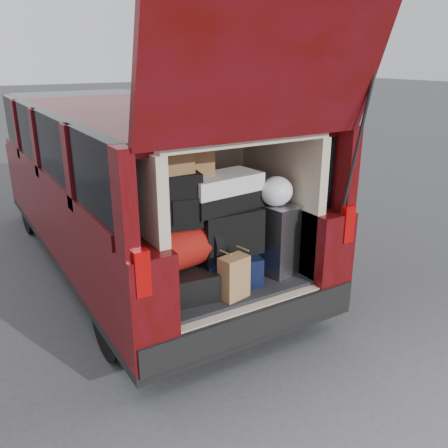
{
  "coord_description": "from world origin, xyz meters",
  "views": [
    {
      "loc": [
        -1.79,
        -2.81,
        2.26
      ],
      "look_at": [
        0.05,
        0.2,
        1.01
      ],
      "focal_mm": 38.0,
      "sensor_mm": 36.0,
      "label": 1
    }
  ],
  "objects_px": {
    "black_soft_case": "(228,231)",
    "backpack": "(181,201)",
    "twotone_duffel": "(222,192)",
    "navy_hardshell": "(225,265)",
    "kraft_bag": "(234,277)",
    "silver_roller": "(273,238)",
    "black_hardshell": "(184,279)",
    "red_duffel": "(183,247)"
  },
  "relations": [
    {
      "from": "kraft_bag",
      "to": "backpack",
      "type": "bearing_deg",
      "value": 123.91
    },
    {
      "from": "navy_hardshell",
      "to": "backpack",
      "type": "xyz_separation_m",
      "value": [
        -0.39,
        -0.04,
        0.61
      ]
    },
    {
      "from": "black_soft_case",
      "to": "backpack",
      "type": "bearing_deg",
      "value": -176.74
    },
    {
      "from": "navy_hardshell",
      "to": "kraft_bag",
      "type": "xyz_separation_m",
      "value": [
        -0.12,
        -0.31,
        0.05
      ]
    },
    {
      "from": "silver_roller",
      "to": "twotone_duffel",
      "type": "relative_size",
      "value": 0.97
    },
    {
      "from": "kraft_bag",
      "to": "twotone_duffel",
      "type": "relative_size",
      "value": 0.55
    },
    {
      "from": "silver_roller",
      "to": "backpack",
      "type": "distance_m",
      "value": 0.92
    },
    {
      "from": "black_soft_case",
      "to": "silver_roller",
      "type": "bearing_deg",
      "value": -3.56
    },
    {
      "from": "navy_hardshell",
      "to": "twotone_duffel",
      "type": "xyz_separation_m",
      "value": [
        -0.02,
        0.02,
        0.61
      ]
    },
    {
      "from": "navy_hardshell",
      "to": "black_soft_case",
      "type": "distance_m",
      "value": 0.3
    },
    {
      "from": "twotone_duffel",
      "to": "red_duffel",
      "type": "bearing_deg",
      "value": -178.49
    },
    {
      "from": "backpack",
      "to": "twotone_duffel",
      "type": "bearing_deg",
      "value": 18.52
    },
    {
      "from": "kraft_bag",
      "to": "black_soft_case",
      "type": "xyz_separation_m",
      "value": [
        0.12,
        0.28,
        0.25
      ]
    },
    {
      "from": "kraft_bag",
      "to": "black_soft_case",
      "type": "height_order",
      "value": "black_soft_case"
    },
    {
      "from": "red_duffel",
      "to": "twotone_duffel",
      "type": "relative_size",
      "value": 0.81
    },
    {
      "from": "navy_hardshell",
      "to": "black_soft_case",
      "type": "height_order",
      "value": "black_soft_case"
    },
    {
      "from": "navy_hardshell",
      "to": "black_soft_case",
      "type": "relative_size",
      "value": 1.09
    },
    {
      "from": "backpack",
      "to": "navy_hardshell",
      "type": "bearing_deg",
      "value": 15.85
    },
    {
      "from": "silver_roller",
      "to": "backpack",
      "type": "xyz_separation_m",
      "value": [
        -0.81,
        0.04,
        0.44
      ]
    },
    {
      "from": "red_duffel",
      "to": "twotone_duffel",
      "type": "height_order",
      "value": "twotone_duffel"
    },
    {
      "from": "kraft_bag",
      "to": "backpack",
      "type": "relative_size",
      "value": 0.82
    },
    {
      "from": "navy_hardshell",
      "to": "backpack",
      "type": "bearing_deg",
      "value": -162.99
    },
    {
      "from": "navy_hardshell",
      "to": "red_duffel",
      "type": "xyz_separation_m",
      "value": [
        -0.39,
        -0.04,
        0.25
      ]
    },
    {
      "from": "red_duffel",
      "to": "silver_roller",
      "type": "bearing_deg",
      "value": -11.24
    },
    {
      "from": "kraft_bag",
      "to": "red_duffel",
      "type": "bearing_deg",
      "value": 123.49
    },
    {
      "from": "twotone_duffel",
      "to": "backpack",
      "type": "bearing_deg",
      "value": -178.48
    },
    {
      "from": "black_hardshell",
      "to": "black_soft_case",
      "type": "height_order",
      "value": "black_soft_case"
    },
    {
      "from": "kraft_bag",
      "to": "black_soft_case",
      "type": "relative_size",
      "value": 0.66
    },
    {
      "from": "black_hardshell",
      "to": "black_soft_case",
      "type": "bearing_deg",
      "value": 8.13
    },
    {
      "from": "black_hardshell",
      "to": "navy_hardshell",
      "type": "xyz_separation_m",
      "value": [
        0.39,
        0.04,
        0.01
      ]
    },
    {
      "from": "navy_hardshell",
      "to": "backpack",
      "type": "height_order",
      "value": "backpack"
    },
    {
      "from": "black_hardshell",
      "to": "backpack",
      "type": "xyz_separation_m",
      "value": [
        0.0,
        0.0,
        0.62
      ]
    },
    {
      "from": "kraft_bag",
      "to": "red_duffel",
      "type": "distance_m",
      "value": 0.44
    },
    {
      "from": "black_soft_case",
      "to": "twotone_duffel",
      "type": "height_order",
      "value": "twotone_duffel"
    },
    {
      "from": "kraft_bag",
      "to": "silver_roller",
      "type": "bearing_deg",
      "value": 13.16
    },
    {
      "from": "silver_roller",
      "to": "kraft_bag",
      "type": "relative_size",
      "value": 1.78
    },
    {
      "from": "black_hardshell",
      "to": "twotone_duffel",
      "type": "height_order",
      "value": "twotone_duffel"
    },
    {
      "from": "kraft_bag",
      "to": "black_soft_case",
      "type": "bearing_deg",
      "value": 55.4
    },
    {
      "from": "black_soft_case",
      "to": "backpack",
      "type": "distance_m",
      "value": 0.51
    },
    {
      "from": "kraft_bag",
      "to": "twotone_duffel",
      "type": "height_order",
      "value": "twotone_duffel"
    },
    {
      "from": "navy_hardshell",
      "to": "twotone_duffel",
      "type": "relative_size",
      "value": 0.9
    },
    {
      "from": "backpack",
      "to": "twotone_duffel",
      "type": "xyz_separation_m",
      "value": [
        0.37,
        0.05,
        0.0
      ]
    }
  ]
}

